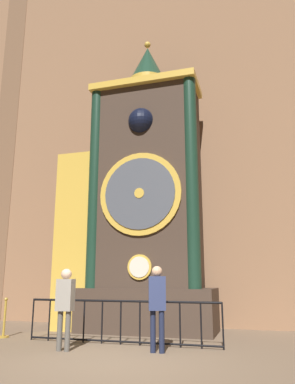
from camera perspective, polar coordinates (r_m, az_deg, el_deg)
ground_plane at (r=7.11m, az=-5.68°, el=-24.49°), size 28.00×28.00×0.00m
cathedral_back_wall at (r=13.61m, az=3.36°, el=15.09°), size 24.00×0.32×15.67m
clock_tower at (r=10.95m, az=-1.73°, el=-1.59°), size 4.54×1.82×8.86m
railing_fence at (r=8.85m, az=-4.11°, el=-18.83°), size 4.54×0.05×0.95m
visitor_near at (r=8.19m, az=-12.44°, el=-15.83°), size 0.35×0.23×1.62m
visitor_far at (r=7.83m, az=1.48°, el=-16.07°), size 0.39×0.31×1.67m
stanchion_post at (r=10.45m, az=-21.01°, el=-18.34°), size 0.28×0.28×0.95m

